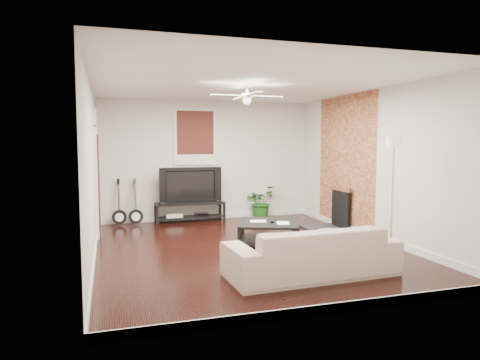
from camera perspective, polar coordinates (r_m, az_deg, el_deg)
name	(u,v)px	position (r m, az deg, el deg)	size (l,w,h in m)	color
room	(247,167)	(7.31, 0.92, 1.69)	(5.01, 6.01, 2.81)	black
brick_accent	(345,163)	(9.26, 13.77, 2.24)	(0.02, 2.20, 2.80)	brown
fireplace	(332,208)	(9.21, 12.11, -3.62)	(0.80, 1.10, 0.92)	black
window_back	(195,137)	(10.10, -5.94, 5.70)	(1.00, 0.06, 1.30)	#3D1610
door_left	(97,172)	(8.86, -18.36, 1.05)	(0.08, 1.00, 2.50)	white
tv_stand	(190,212)	(10.01, -6.64, -4.23)	(1.59, 0.42, 0.44)	black
tv	(190,185)	(9.95, -6.70, -0.62)	(1.42, 0.19, 0.82)	black
coffee_table	(268,234)	(7.66, 3.75, -7.13)	(1.02, 1.02, 0.43)	black
sofa	(311,251)	(6.04, 9.45, -9.26)	(2.35, 0.92, 0.68)	tan
floor_lamp	(392,201)	(6.71, 19.53, -2.70)	(0.32, 0.32, 1.92)	silver
potted_plant	(261,201)	(10.48, 2.75, -2.86)	(0.70, 0.61, 0.78)	#22611B
guitar_left	(119,202)	(9.78, -15.74, -2.85)	(0.32, 0.23, 1.04)	black
guitar_right	(135,202)	(9.77, -13.68, -2.82)	(0.32, 0.23, 1.04)	black
ceiling_fan	(247,96)	(7.34, 0.93, 11.08)	(1.24, 1.24, 0.32)	white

